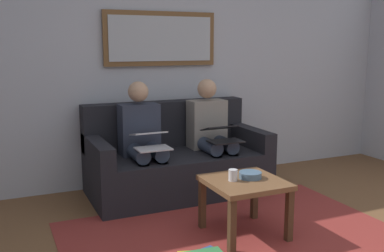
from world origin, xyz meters
TOP-DOWN VIEW (x-y plane):
  - wall_rear at (0.00, -2.60)m, footprint 6.00×0.12m
  - area_rug at (0.00, -0.85)m, footprint 2.60×1.80m
  - couch at (0.00, -2.12)m, footprint 1.76×0.90m
  - framed_mirror at (0.00, -2.51)m, footprint 1.23×0.05m
  - coffee_table at (-0.09, -0.90)m, footprint 0.58×0.58m
  - cup at (-0.00, -0.92)m, footprint 0.07×0.07m
  - bowl at (-0.16, -0.93)m, footprint 0.18×0.18m
  - person_left at (-0.37, -2.05)m, footprint 0.38×0.58m
  - laptop_black at (-0.37, -1.81)m, footprint 0.32×0.35m
  - person_right at (0.37, -2.05)m, footprint 0.38×0.58m
  - laptop_silver at (0.37, -1.80)m, footprint 0.31×0.35m

SIDE VIEW (x-z plane):
  - area_rug at x=0.00m, z-range 0.00..0.01m
  - couch at x=0.00m, z-range -0.14..0.76m
  - coffee_table at x=-0.09m, z-range 0.15..0.60m
  - bowl at x=-0.16m, z-range 0.45..0.50m
  - cup at x=0.00m, z-range 0.45..0.54m
  - person_left at x=-0.37m, z-range 0.04..1.18m
  - person_right at x=0.37m, z-range 0.04..1.18m
  - laptop_black at x=-0.37m, z-range 0.55..0.70m
  - laptop_silver at x=0.37m, z-range 0.56..0.70m
  - wall_rear at x=0.00m, z-range 0.00..2.60m
  - framed_mirror at x=0.00m, z-range 1.27..1.83m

